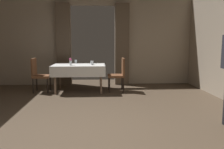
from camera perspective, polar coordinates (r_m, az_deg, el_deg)
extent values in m
plane|color=#4C3D2D|center=(3.74, -5.67, -13.94)|extent=(10.08, 10.08, 0.00)
cube|color=gray|center=(7.94, -18.97, 8.42)|extent=(2.50, 0.12, 3.00)
cube|color=gray|center=(7.87, 9.91, 8.74)|extent=(2.50, 0.12, 3.00)
cube|color=brown|center=(7.60, -11.61, 7.05)|extent=(0.44, 0.14, 2.56)
cube|color=brown|center=(7.56, 2.44, 7.21)|extent=(0.44, 0.14, 2.56)
cylinder|color=#7A604C|center=(6.35, -13.59, -1.58)|extent=(0.06, 0.06, 0.71)
cylinder|color=#7A604C|center=(6.25, -2.67, -1.51)|extent=(0.06, 0.06, 0.71)
cylinder|color=#7A604C|center=(7.12, -12.47, -0.50)|extent=(0.06, 0.06, 0.71)
cylinder|color=#7A604C|center=(7.03, -2.76, -0.42)|extent=(0.06, 0.06, 0.71)
cube|color=#7A604C|center=(6.61, -7.96, 2.19)|extent=(1.36, 0.96, 0.03)
cube|color=white|center=(6.61, -7.96, 2.36)|extent=(1.42, 1.02, 0.01)
cube|color=white|center=(6.12, -8.31, 0.64)|extent=(1.42, 0.02, 0.28)
cube|color=white|center=(7.13, -7.62, 1.71)|extent=(1.42, 0.02, 0.28)
cube|color=white|center=(6.72, -13.99, 1.15)|extent=(0.02, 1.02, 0.28)
cube|color=white|center=(6.61, -1.78, 1.27)|extent=(0.02, 1.02, 0.28)
cylinder|color=black|center=(6.41, -0.62, -2.58)|extent=(0.04, 0.04, 0.42)
cylinder|color=black|center=(6.78, -0.77, -1.98)|extent=(0.04, 0.04, 0.42)
cylinder|color=black|center=(6.44, 2.77, -2.54)|extent=(0.04, 0.04, 0.42)
cylinder|color=black|center=(6.81, 2.42, -1.94)|extent=(0.04, 0.04, 0.42)
cube|color=brown|center=(6.57, 0.95, -0.32)|extent=(0.44, 0.44, 0.06)
cube|color=brown|center=(6.55, 2.71, 1.90)|extent=(0.05, 0.42, 0.48)
cylinder|color=black|center=(6.93, -14.65, -2.02)|extent=(0.04, 0.04, 0.42)
cylinder|color=black|center=(6.57, -15.29, -2.60)|extent=(0.04, 0.04, 0.42)
cylinder|color=black|center=(7.02, -17.70, -2.02)|extent=(0.04, 0.04, 0.42)
cylinder|color=black|center=(6.66, -18.49, -2.60)|extent=(0.04, 0.04, 0.42)
cube|color=brown|center=(6.75, -16.61, -0.43)|extent=(0.44, 0.44, 0.06)
cube|color=brown|center=(6.77, -18.34, 1.70)|extent=(0.05, 0.42, 0.48)
cylinder|color=silver|center=(6.40, -9.97, 2.77)|extent=(0.06, 0.06, 0.13)
sphere|color=#D84C8C|center=(6.39, -9.99, 3.63)|extent=(0.07, 0.07, 0.07)
cylinder|color=silver|center=(6.98, -8.73, 3.13)|extent=(0.07, 0.07, 0.10)
cylinder|color=silver|center=(6.46, -4.87, 2.82)|extent=(0.08, 0.08, 0.11)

